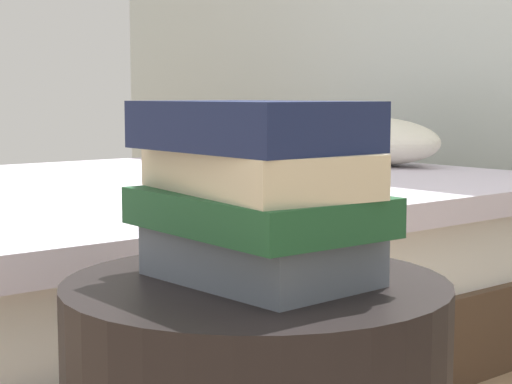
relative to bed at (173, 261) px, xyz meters
The scene contains 5 objects.
bed is the anchor object (origin of this frame).
book_slate 1.36m from the bed, 29.45° to the right, with size 0.25×0.18×0.06m, color slate.
book_forest 1.37m from the bed, 29.77° to the right, with size 0.30×0.20×0.05m, color #1E512D.
book_cream 1.38m from the bed, 29.82° to the right, with size 0.29×0.16×0.05m, color beige.
book_navy 1.40m from the bed, 30.13° to the right, with size 0.27×0.18×0.06m, color #19234C.
Camera 1 is at (0.76, -0.63, 0.69)m, focal length 59.05 mm.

